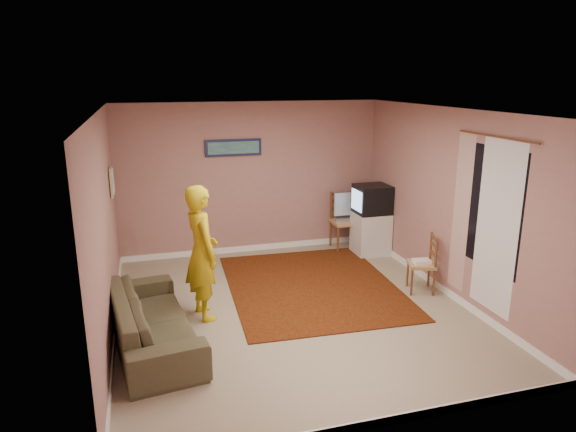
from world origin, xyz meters
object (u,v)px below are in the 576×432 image
object	(u,v)px
crt_tv	(372,199)
chair_a	(345,215)
sofa	(153,320)
tv_cabinet	(371,233)
person	(202,252)
chair_b	(422,257)

from	to	relation	value
crt_tv	chair_a	size ratio (longest dim) A/B	1.05
crt_tv	sofa	world-z (taller)	crt_tv
tv_cabinet	chair_a	xyz separation A→B (m)	(-0.33, 0.38, 0.25)
tv_cabinet	chair_a	size ratio (longest dim) A/B	1.33
tv_cabinet	person	size ratio (longest dim) A/B	0.42
chair_b	tv_cabinet	bearing A→B (deg)	-161.52
person	chair_a	bearing A→B (deg)	-66.28
chair_a	sofa	xyz separation A→B (m)	(-3.42, -2.60, -0.31)
crt_tv	chair_a	xyz separation A→B (m)	(-0.33, 0.38, -0.36)
chair_b	person	xyz separation A→B (m)	(-3.09, 0.06, 0.35)
chair_a	person	xyz separation A→B (m)	(-2.76, -2.02, 0.25)
sofa	chair_a	bearing A→B (deg)	-60.40
chair_a	chair_b	bearing A→B (deg)	-81.14
tv_cabinet	person	distance (m)	3.54
crt_tv	person	world-z (taller)	person
tv_cabinet	chair_a	world-z (taller)	chair_a
tv_cabinet	sofa	distance (m)	4.36
chair_b	chair_a	bearing A→B (deg)	-152.46
sofa	person	world-z (taller)	person
tv_cabinet	sofa	size ratio (longest dim) A/B	0.35
sofa	person	distance (m)	1.03
chair_a	person	distance (m)	3.43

